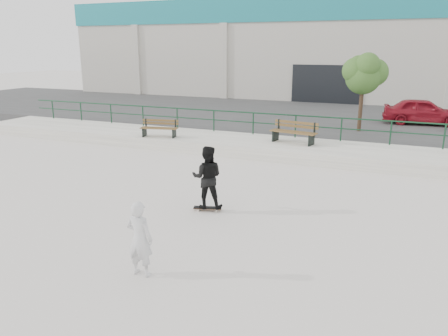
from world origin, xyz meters
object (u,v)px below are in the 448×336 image
at_px(bench_right, 294,132).
at_px(standing_skater, 207,177).
at_px(skateboard, 208,208).
at_px(tree, 364,73).
at_px(bench_left, 160,128).
at_px(red_car, 423,111).
at_px(seated_skater, 140,239).

bearing_deg(bench_right, standing_skater, -84.07).
bearing_deg(skateboard, tree, 58.25).
bearing_deg(tree, bench_left, -148.85).
bearing_deg(red_car, bench_left, 122.60).
xyz_separation_m(red_car, seated_skater, (-5.40, -18.39, -0.40)).
bearing_deg(standing_skater, tree, -122.12).
bearing_deg(tree, bench_right, -120.37).
bearing_deg(standing_skater, red_car, -129.20).
relative_size(red_car, skateboard, 4.95).
xyz_separation_m(red_car, skateboard, (-5.68, -14.63, -1.11)).
xyz_separation_m(bench_left, tree, (8.21, 4.96, 2.39)).
relative_size(bench_left, standing_skater, 1.00).
relative_size(standing_skater, seated_skater, 1.12).
relative_size(bench_right, red_car, 0.51).
height_order(standing_skater, seated_skater, standing_skater).
distance_m(tree, standing_skater, 11.95).
distance_m(skateboard, seated_skater, 3.84).
relative_size(bench_right, tree, 0.55).
bearing_deg(red_car, bench_right, 140.43).
relative_size(bench_left, seated_skater, 1.12).
relative_size(tree, seated_skater, 2.37).
relative_size(bench_right, skateboard, 2.55).
xyz_separation_m(bench_left, red_car, (11.03, 8.22, 0.29)).
bearing_deg(standing_skater, bench_right, -112.42).
bearing_deg(standing_skater, skateboard, 180.00).
relative_size(skateboard, standing_skater, 0.46).
height_order(tree, seated_skater, tree).
bearing_deg(seated_skater, red_car, -105.56).
relative_size(bench_right, standing_skater, 1.17).
xyz_separation_m(bench_right, seated_skater, (-0.30, -11.23, -0.17)).
bearing_deg(bench_left, bench_right, -1.81).
bearing_deg(bench_left, seated_skater, -73.05).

